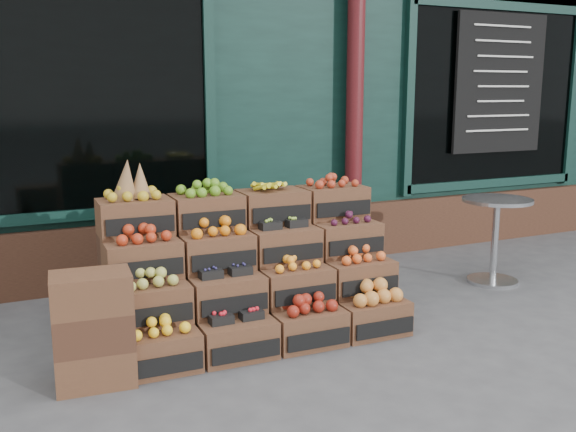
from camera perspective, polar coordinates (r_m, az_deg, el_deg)
name	(u,v)px	position (r m, az deg, el deg)	size (l,w,h in m)	color
ground	(353,344)	(4.80, 5.82, -11.29)	(60.00, 60.00, 0.00)	#49494C
shop_facade	(165,48)	(9.22, -10.89, 14.49)	(12.00, 6.24, 4.80)	black
crate_display	(250,278)	(4.93, -3.39, -5.51)	(2.18, 1.10, 1.35)	brown
spare_crates	(93,329)	(4.23, -16.92, -9.62)	(0.51, 0.38, 0.72)	brown
bistro_table	(495,230)	(6.41, 17.95, -1.23)	(0.65, 0.65, 0.82)	#B3B6BA
shopkeeper	(85,176)	(6.70, -17.59, 3.44)	(0.72, 0.47, 1.98)	#18541B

